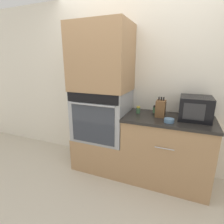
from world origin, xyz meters
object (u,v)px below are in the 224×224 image
object	(u,v)px
bowl	(169,120)
condiment_jar_near	(155,109)
condiment_jar_mid	(138,110)
wall_oven	(102,115)
knife_block	(161,108)
microwave	(195,108)

from	to	relation	value
bowl	condiment_jar_near	world-z (taller)	condiment_jar_near
condiment_jar_mid	wall_oven	bearing A→B (deg)	-172.32
knife_block	condiment_jar_mid	bearing A→B (deg)	171.93
condiment_jar_mid	knife_block	bearing A→B (deg)	-8.07
condiment_jar_mid	condiment_jar_near	bearing A→B (deg)	28.39
bowl	condiment_jar_mid	size ratio (longest dim) A/B	1.20
wall_oven	microwave	bearing A→B (deg)	3.41
wall_oven	knife_block	size ratio (longest dim) A/B	2.99
microwave	knife_block	distance (m)	0.41
wall_oven	bowl	xyz separation A→B (m)	(0.95, -0.17, 0.09)
bowl	condiment_jar_mid	world-z (taller)	condiment_jar_mid
knife_block	microwave	bearing A→B (deg)	6.45
bowl	condiment_jar_near	distance (m)	0.42
microwave	knife_block	size ratio (longest dim) A/B	1.50
bowl	condiment_jar_mid	distance (m)	0.49
wall_oven	microwave	world-z (taller)	wall_oven
wall_oven	bowl	distance (m)	0.97
microwave	condiment_jar_mid	xyz separation A→B (m)	(-0.70, -0.00, -0.09)
microwave	wall_oven	bearing A→B (deg)	-176.59
knife_block	condiment_jar_near	xyz separation A→B (m)	(-0.09, 0.16, -0.06)
microwave	bowl	size ratio (longest dim) A/B	3.32
wall_oven	microwave	size ratio (longest dim) A/B	1.99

